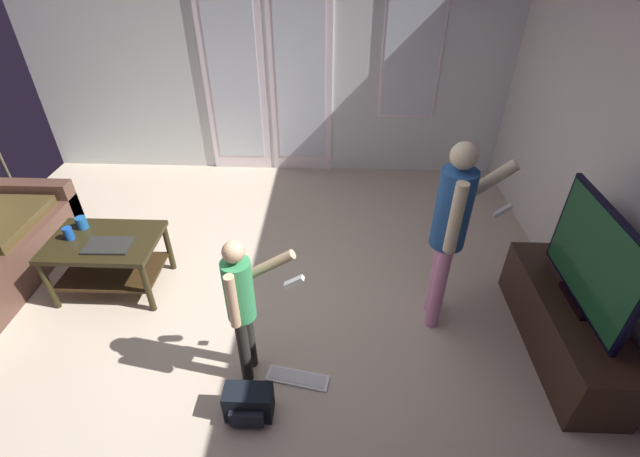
% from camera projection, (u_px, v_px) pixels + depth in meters
% --- Properties ---
extents(ground_plane, '(5.62, 5.38, 0.02)m').
position_uv_depth(ground_plane, '(236.00, 318.00, 3.55)').
color(ground_plane, '#C0AF97').
extents(wall_back_with_doors, '(5.62, 0.09, 2.92)m').
position_uv_depth(wall_back_with_doors, '(272.00, 53.00, 4.88)').
color(wall_back_with_doors, silver).
rests_on(wall_back_with_doors, ground_plane).
extents(coffee_table, '(0.88, 0.60, 0.51)m').
position_uv_depth(coffee_table, '(107.00, 253.00, 3.63)').
color(coffee_table, black).
rests_on(coffee_table, ground_plane).
extents(tv_stand, '(0.44, 1.38, 0.46)m').
position_uv_depth(tv_stand, '(564.00, 325.00, 3.17)').
color(tv_stand, '#322016').
rests_on(tv_stand, ground_plane).
extents(flat_screen_tv, '(0.08, 1.00, 0.75)m').
position_uv_depth(flat_screen_tv, '(594.00, 260.00, 2.82)').
color(flat_screen_tv, black).
rests_on(flat_screen_tv, tv_stand).
extents(person_adult, '(0.57, 0.41, 1.52)m').
position_uv_depth(person_adult, '(452.00, 224.00, 3.03)').
color(person_adult, pink).
rests_on(person_adult, ground_plane).
extents(person_child, '(0.49, 0.31, 1.15)m').
position_uv_depth(person_child, '(242.00, 301.00, 2.73)').
color(person_child, black).
rests_on(person_child, ground_plane).
extents(backpack, '(0.31, 0.20, 0.24)m').
position_uv_depth(backpack, '(249.00, 403.00, 2.79)').
color(backpack, black).
rests_on(backpack, ground_plane).
extents(loose_keyboard, '(0.46, 0.21, 0.02)m').
position_uv_depth(loose_keyboard, '(298.00, 378.00, 3.06)').
color(loose_keyboard, white).
rests_on(loose_keyboard, ground_plane).
extents(laptop_closed, '(0.36, 0.24, 0.02)m').
position_uv_depth(laptop_closed, '(108.00, 246.00, 3.47)').
color(laptop_closed, '#272724').
rests_on(laptop_closed, coffee_table).
extents(cup_near_edge, '(0.07, 0.07, 0.11)m').
position_uv_depth(cup_near_edge, '(69.00, 233.00, 3.53)').
color(cup_near_edge, '#164999').
rests_on(cup_near_edge, coffee_table).
extents(cup_by_laptop, '(0.09, 0.09, 0.10)m').
position_uv_depth(cup_by_laptop, '(82.00, 223.00, 3.65)').
color(cup_by_laptop, '#1B5393').
rests_on(cup_by_laptop, coffee_table).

